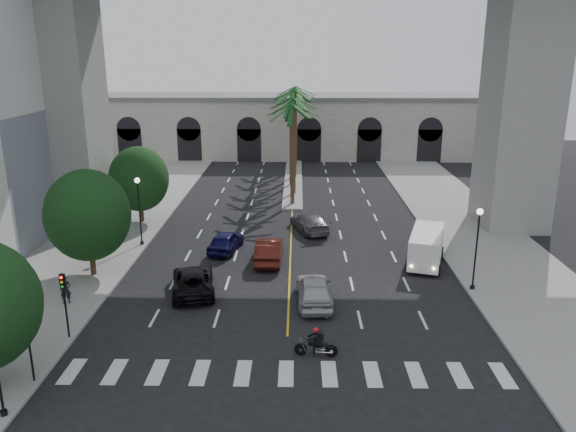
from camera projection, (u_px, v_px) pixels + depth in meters
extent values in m
plane|color=black|center=(287.00, 356.00, 27.44)|extent=(140.00, 140.00, 0.00)
cube|color=gray|center=(91.00, 249.00, 42.06)|extent=(8.00, 100.00, 0.15)
cube|color=gray|center=(493.00, 252.00, 41.56)|extent=(8.00, 100.00, 0.15)
cube|color=gray|center=(293.00, 181.00, 63.85)|extent=(2.00, 24.00, 0.20)
cube|color=silver|center=(294.00, 127.00, 79.05)|extent=(70.00, 10.00, 8.00)
cube|color=slate|center=(294.00, 97.00, 77.85)|extent=(71.00, 10.50, 0.50)
cube|color=gray|center=(521.00, 102.00, 45.29)|extent=(5.00, 6.00, 20.80)
cube|color=gray|center=(66.00, 101.00, 45.90)|extent=(5.00, 6.00, 20.80)
cylinder|color=#47331E|center=(292.00, 157.00, 52.95)|extent=(0.40, 0.40, 9.50)
cylinder|color=#47331E|center=(294.00, 148.00, 56.74)|extent=(0.40, 0.40, 9.80)
cylinder|color=#47331E|center=(291.00, 144.00, 60.65)|extent=(0.40, 0.40, 9.30)
cylinder|color=#47331E|center=(295.00, 135.00, 64.37)|extent=(0.40, 0.40, 10.10)
cylinder|color=#47331E|center=(293.00, 133.00, 68.28)|extent=(0.40, 0.40, 9.60)
cylinder|color=#47331E|center=(296.00, 127.00, 72.07)|extent=(0.40, 0.40, 9.90)
cylinder|color=#382616|center=(92.00, 259.00, 36.90)|extent=(0.36, 0.36, 2.45)
ellipsoid|color=black|center=(88.00, 215.00, 36.06)|extent=(5.44, 5.44, 5.98)
cylinder|color=#382616|center=(141.00, 210.00, 48.44)|extent=(0.36, 0.36, 2.27)
ellipsoid|color=black|center=(139.00, 179.00, 47.65)|extent=(5.04, 5.04, 5.54)
cylinder|color=black|center=(4.00, 414.00, 22.79)|extent=(0.28, 0.28, 0.36)
cylinder|color=black|center=(142.00, 244.00, 42.92)|extent=(0.28, 0.28, 0.36)
cylinder|color=black|center=(140.00, 213.00, 42.24)|extent=(0.11, 0.11, 5.00)
sphere|color=white|center=(137.00, 180.00, 41.52)|extent=(0.40, 0.40, 0.40)
cylinder|color=black|center=(472.00, 288.00, 34.87)|extent=(0.28, 0.28, 0.36)
cylinder|color=black|center=(476.00, 252.00, 34.19)|extent=(0.11, 0.11, 5.00)
sphere|color=white|center=(480.00, 212.00, 33.47)|extent=(0.40, 0.40, 0.40)
cylinder|color=black|center=(30.00, 349.00, 24.74)|extent=(0.10, 0.10, 3.50)
cube|color=black|center=(25.00, 318.00, 24.31)|extent=(0.25, 0.18, 0.80)
cylinder|color=black|center=(66.00, 309.00, 28.57)|extent=(0.10, 0.10, 3.50)
cube|color=black|center=(62.00, 281.00, 28.15)|extent=(0.25, 0.18, 0.80)
cylinder|color=black|center=(301.00, 349.00, 27.48)|extent=(0.63, 0.16, 0.63)
cylinder|color=black|center=(331.00, 351.00, 27.33)|extent=(0.63, 0.16, 0.63)
cube|color=silver|center=(317.00, 349.00, 27.37)|extent=(0.44, 0.33, 0.27)
cube|color=black|center=(314.00, 343.00, 27.31)|extent=(0.59, 0.28, 0.21)
cube|color=black|center=(324.00, 344.00, 27.27)|extent=(0.49, 0.29, 0.13)
cylinder|color=black|center=(305.00, 338.00, 27.29)|extent=(0.08, 0.58, 0.03)
cube|color=black|center=(319.00, 337.00, 27.18)|extent=(0.31, 0.42, 0.54)
cube|color=black|center=(322.00, 336.00, 27.15)|extent=(0.17, 0.33, 0.40)
sphere|color=red|center=(316.00, 330.00, 27.10)|extent=(0.27, 0.27, 0.27)
imported|color=#B4B3B8|center=(314.00, 290.00, 33.03)|extent=(2.25, 5.09, 1.70)
imported|color=#43140D|center=(269.00, 250.00, 39.64)|extent=(1.87, 5.14, 1.68)
imported|color=black|center=(193.00, 281.00, 34.56)|extent=(3.43, 5.73, 1.49)
imported|color=#5F5E63|center=(310.00, 222.00, 46.36)|extent=(3.64, 5.59, 1.51)
imported|color=#0D0D3D|center=(226.00, 241.00, 41.72)|extent=(2.60, 4.75, 1.53)
cube|color=white|center=(426.00, 246.00, 39.04)|extent=(3.54, 5.87, 2.04)
cube|color=black|center=(424.00, 255.00, 36.59)|extent=(1.88, 0.79, 0.87)
cylinder|color=black|center=(408.00, 267.00, 37.83)|extent=(0.48, 0.77, 0.72)
cylinder|color=black|center=(438.00, 270.00, 37.26)|extent=(0.48, 0.77, 0.72)
cylinder|color=black|center=(414.00, 248.00, 41.37)|extent=(0.48, 0.77, 0.72)
cylinder|color=black|center=(441.00, 251.00, 40.80)|extent=(0.48, 0.77, 0.72)
imported|color=black|center=(66.00, 290.00, 32.65)|extent=(0.73, 0.66, 1.68)
imported|color=black|center=(26.00, 283.00, 33.53)|extent=(0.91, 0.74, 1.76)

